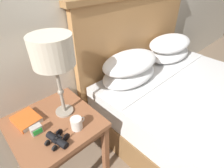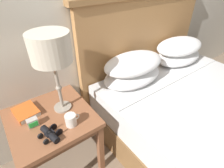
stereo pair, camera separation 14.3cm
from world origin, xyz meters
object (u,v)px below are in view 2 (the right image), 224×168
at_px(book_on_nightstand, 26,112).
at_px(alarm_clock, 33,123).
at_px(bed, 211,123).
at_px(table_lamp, 51,50).
at_px(binoculars_pair, 50,134).
at_px(coffee_mug, 71,120).
at_px(nightstand, 52,124).

relative_size(book_on_nightstand, alarm_clock, 2.86).
bearing_deg(bed, table_lamp, 146.67).
xyz_separation_m(table_lamp, binoculars_pair, (-0.17, -0.21, -0.45)).
height_order(coffee_mug, alarm_clock, coffee_mug).
bearing_deg(binoculars_pair, coffee_mug, 5.12).
xyz_separation_m(bed, book_on_nightstand, (-1.29, 0.78, 0.26)).
bearing_deg(nightstand, bed, -29.45).
bearing_deg(bed, binoculars_pair, 158.59).
bearing_deg(coffee_mug, alarm_clock, 146.42).
bearing_deg(binoculars_pair, bed, -21.41).
distance_m(book_on_nightstand, alarm_clock, 0.15).
bearing_deg(book_on_nightstand, table_lamp, -21.65).
distance_m(nightstand, book_on_nightstand, 0.21).
bearing_deg(table_lamp, coffee_mug, -95.71).
relative_size(binoculars_pair, alarm_clock, 2.35).
bearing_deg(bed, book_on_nightstand, 148.70).
bearing_deg(book_on_nightstand, nightstand, -44.57).
bearing_deg(alarm_clock, coffee_mug, -33.58).
distance_m(book_on_nightstand, coffee_mug, 0.37).
distance_m(nightstand, coffee_mug, 0.22).
relative_size(bed, table_lamp, 3.53).
distance_m(bed, book_on_nightstand, 1.53).
height_order(book_on_nightstand, coffee_mug, coffee_mug).
height_order(book_on_nightstand, binoculars_pair, binoculars_pair).
height_order(table_lamp, coffee_mug, table_lamp).
bearing_deg(binoculars_pair, table_lamp, 50.44).
distance_m(binoculars_pair, coffee_mug, 0.16).
xyz_separation_m(nightstand, binoculars_pair, (-0.06, -0.18, 0.10)).
bearing_deg(binoculars_pair, book_on_nightstand, 103.39).
bearing_deg(alarm_clock, nightstand, 9.23).
bearing_deg(alarm_clock, bed, -26.36).
bearing_deg(bed, coffee_mug, 155.22).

